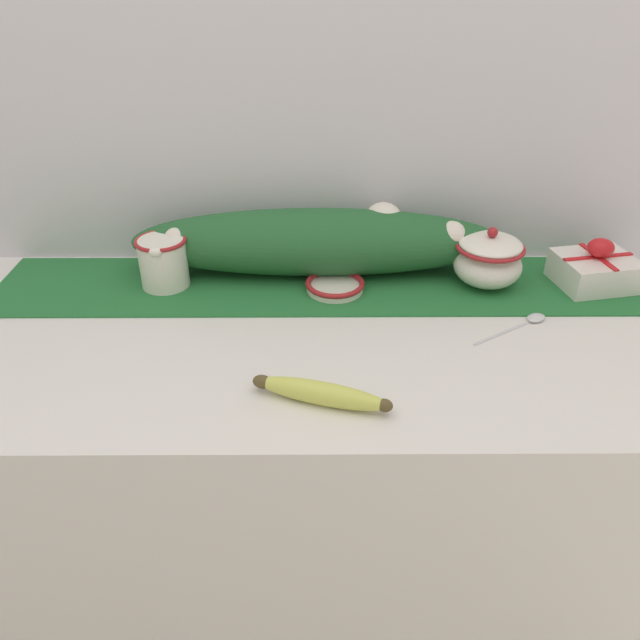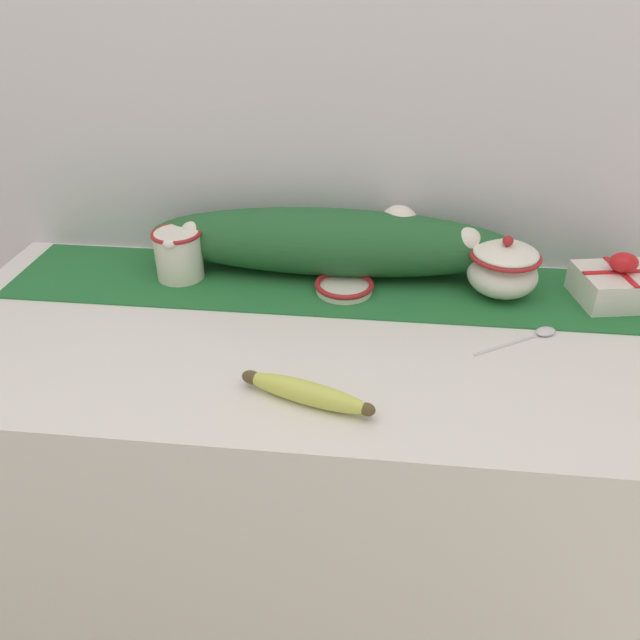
{
  "view_description": "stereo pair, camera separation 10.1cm",
  "coord_description": "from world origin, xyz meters",
  "px_view_note": "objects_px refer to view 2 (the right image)",
  "views": [
    {
      "loc": [
        0.0,
        -0.91,
        1.47
      ],
      "look_at": [
        0.01,
        -0.04,
        0.94
      ],
      "focal_mm": 35.0,
      "sensor_mm": 36.0,
      "label": 1
    },
    {
      "loc": [
        0.11,
        -0.9,
        1.47
      ],
      "look_at": [
        0.01,
        -0.04,
        0.94
      ],
      "focal_mm": 35.0,
      "sensor_mm": 36.0,
      "label": 2
    }
  ],
  "objects_px": {
    "banana": "(306,393)",
    "spoon": "(540,333)",
    "small_dish": "(344,286)",
    "sugar_bowl": "(503,269)",
    "gift_box": "(617,284)",
    "cream_pitcher": "(179,252)"
  },
  "relations": [
    {
      "from": "banana",
      "to": "sugar_bowl",
      "type": "bearing_deg",
      "value": 48.18
    },
    {
      "from": "sugar_bowl",
      "to": "spoon",
      "type": "distance_m",
      "value": 0.16
    },
    {
      "from": "cream_pitcher",
      "to": "small_dish",
      "type": "relative_size",
      "value": 1.01
    },
    {
      "from": "small_dish",
      "to": "spoon",
      "type": "relative_size",
      "value": 0.75
    },
    {
      "from": "sugar_bowl",
      "to": "gift_box",
      "type": "height_order",
      "value": "sugar_bowl"
    },
    {
      "from": "gift_box",
      "to": "sugar_bowl",
      "type": "bearing_deg",
      "value": 179.67
    },
    {
      "from": "sugar_bowl",
      "to": "banana",
      "type": "xyz_separation_m",
      "value": [
        -0.32,
        -0.36,
        -0.04
      ]
    },
    {
      "from": "cream_pitcher",
      "to": "spoon",
      "type": "distance_m",
      "value": 0.69
    },
    {
      "from": "small_dish",
      "to": "banana",
      "type": "bearing_deg",
      "value": -94.92
    },
    {
      "from": "cream_pitcher",
      "to": "gift_box",
      "type": "height_order",
      "value": "cream_pitcher"
    },
    {
      "from": "small_dish",
      "to": "banana",
      "type": "relative_size",
      "value": 0.55
    },
    {
      "from": "small_dish",
      "to": "banana",
      "type": "distance_m",
      "value": 0.34
    },
    {
      "from": "sugar_bowl",
      "to": "spoon",
      "type": "relative_size",
      "value": 0.87
    },
    {
      "from": "cream_pitcher",
      "to": "sugar_bowl",
      "type": "relative_size",
      "value": 0.87
    },
    {
      "from": "sugar_bowl",
      "to": "gift_box",
      "type": "relative_size",
      "value": 0.82
    },
    {
      "from": "sugar_bowl",
      "to": "spoon",
      "type": "xyz_separation_m",
      "value": [
        0.05,
        -0.14,
        -0.05
      ]
    },
    {
      "from": "cream_pitcher",
      "to": "spoon",
      "type": "xyz_separation_m",
      "value": [
        0.67,
        -0.14,
        -0.05
      ]
    },
    {
      "from": "cream_pitcher",
      "to": "sugar_bowl",
      "type": "distance_m",
      "value": 0.62
    },
    {
      "from": "spoon",
      "to": "gift_box",
      "type": "relative_size",
      "value": 0.94
    },
    {
      "from": "small_dish",
      "to": "banana",
      "type": "height_order",
      "value": "banana"
    },
    {
      "from": "banana",
      "to": "spoon",
      "type": "xyz_separation_m",
      "value": [
        0.37,
        0.22,
        -0.01
      ]
    },
    {
      "from": "small_dish",
      "to": "sugar_bowl",
      "type": "bearing_deg",
      "value": 4.68
    }
  ]
}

